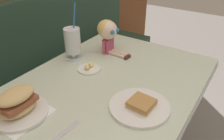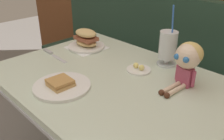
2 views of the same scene
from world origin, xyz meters
name	(u,v)px [view 2 (image 2 of 2)]	position (x,y,z in m)	size (l,w,h in m)	color
booth_bench	(174,99)	(0.00, 0.81, 0.33)	(2.60, 0.48, 1.00)	#233D2D
diner_table	(111,112)	(0.00, 0.18, 0.54)	(1.11, 0.81, 0.74)	beige
toast_plate	(62,85)	(-0.08, -0.04, 0.75)	(0.25, 0.25, 0.04)	white
milkshake_glass	(168,46)	(0.10, 0.48, 0.84)	(0.10, 0.10, 0.32)	silver
sandwich_plate	(86,41)	(-0.37, 0.34, 0.79)	(0.22, 0.22, 0.12)	white
butter_saucer	(139,69)	(0.05, 0.33, 0.75)	(0.12, 0.12, 0.04)	white
butter_knife	(51,53)	(-0.44, 0.13, 0.74)	(0.24, 0.03, 0.01)	silver
seated_doll	(188,58)	(0.28, 0.36, 0.87)	(0.12, 0.22, 0.20)	#B74C6B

